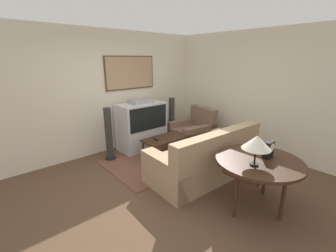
{
  "coord_description": "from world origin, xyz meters",
  "views": [
    {
      "loc": [
        -2.18,
        -2.56,
        2.09
      ],
      "look_at": [
        0.74,
        0.78,
        0.75
      ],
      "focal_mm": 24.0,
      "sensor_mm": 36.0,
      "label": 1
    }
  ],
  "objects_px": {
    "mantel_clock": "(268,150)",
    "tv": "(142,125)",
    "console_table": "(259,164)",
    "coffee_table": "(166,140)",
    "table_lamp": "(257,143)",
    "speaker_tower_left": "(109,135)",
    "speaker_tower_right": "(172,121)",
    "couch": "(205,160)",
    "armchair": "(193,133)"
  },
  "relations": [
    {
      "from": "mantel_clock",
      "to": "tv",
      "type": "bearing_deg",
      "value": 91.6
    },
    {
      "from": "console_table",
      "to": "coffee_table",
      "type": "bearing_deg",
      "value": 85.35
    },
    {
      "from": "table_lamp",
      "to": "mantel_clock",
      "type": "bearing_deg",
      "value": -0.19
    },
    {
      "from": "coffee_table",
      "to": "speaker_tower_left",
      "type": "bearing_deg",
      "value": 144.86
    },
    {
      "from": "speaker_tower_right",
      "to": "coffee_table",
      "type": "bearing_deg",
      "value": -138.62
    },
    {
      "from": "coffee_table",
      "to": "mantel_clock",
      "type": "height_order",
      "value": "mantel_clock"
    },
    {
      "from": "console_table",
      "to": "table_lamp",
      "type": "xyz_separation_m",
      "value": [
        -0.2,
        -0.03,
        0.38
      ]
    },
    {
      "from": "speaker_tower_right",
      "to": "couch",
      "type": "bearing_deg",
      "value": -114.48
    },
    {
      "from": "console_table",
      "to": "table_lamp",
      "type": "relative_size",
      "value": 2.87
    },
    {
      "from": "mantel_clock",
      "to": "speaker_tower_left",
      "type": "bearing_deg",
      "value": 108.49
    },
    {
      "from": "armchair",
      "to": "table_lamp",
      "type": "relative_size",
      "value": 2.57
    },
    {
      "from": "armchair",
      "to": "table_lamp",
      "type": "bearing_deg",
      "value": -21.52
    },
    {
      "from": "tv",
      "to": "table_lamp",
      "type": "relative_size",
      "value": 2.9
    },
    {
      "from": "coffee_table",
      "to": "console_table",
      "type": "xyz_separation_m",
      "value": [
        -0.18,
        -2.18,
        0.29
      ]
    },
    {
      "from": "mantel_clock",
      "to": "console_table",
      "type": "bearing_deg",
      "value": 167.8
    },
    {
      "from": "armchair",
      "to": "coffee_table",
      "type": "bearing_deg",
      "value": -72.71
    },
    {
      "from": "tv",
      "to": "speaker_tower_left",
      "type": "bearing_deg",
      "value": -175.04
    },
    {
      "from": "tv",
      "to": "console_table",
      "type": "height_order",
      "value": "tv"
    },
    {
      "from": "couch",
      "to": "table_lamp",
      "type": "distance_m",
      "value": 1.37
    },
    {
      "from": "armchair",
      "to": "mantel_clock",
      "type": "distance_m",
      "value": 2.64
    },
    {
      "from": "speaker_tower_right",
      "to": "speaker_tower_left",
      "type": "bearing_deg",
      "value": 180.0
    },
    {
      "from": "table_lamp",
      "to": "speaker_tower_left",
      "type": "bearing_deg",
      "value": 101.79
    },
    {
      "from": "mantel_clock",
      "to": "speaker_tower_right",
      "type": "distance_m",
      "value": 3.04
    },
    {
      "from": "couch",
      "to": "mantel_clock",
      "type": "height_order",
      "value": "mantel_clock"
    },
    {
      "from": "couch",
      "to": "mantel_clock",
      "type": "distance_m",
      "value": 1.23
    },
    {
      "from": "console_table",
      "to": "speaker_tower_left",
      "type": "relative_size",
      "value": 1.04
    },
    {
      "from": "armchair",
      "to": "mantel_clock",
      "type": "relative_size",
      "value": 4.45
    },
    {
      "from": "table_lamp",
      "to": "couch",
      "type": "bearing_deg",
      "value": 72.43
    },
    {
      "from": "armchair",
      "to": "speaker_tower_right",
      "type": "bearing_deg",
      "value": -148.66
    },
    {
      "from": "table_lamp",
      "to": "speaker_tower_left",
      "type": "relative_size",
      "value": 0.36
    },
    {
      "from": "tv",
      "to": "coffee_table",
      "type": "bearing_deg",
      "value": -82.68
    },
    {
      "from": "armchair",
      "to": "table_lamp",
      "type": "distance_m",
      "value": 2.85
    },
    {
      "from": "coffee_table",
      "to": "speaker_tower_right",
      "type": "xyz_separation_m",
      "value": [
        0.79,
        0.7,
        0.14
      ]
    },
    {
      "from": "couch",
      "to": "coffee_table",
      "type": "height_order",
      "value": "couch"
    },
    {
      "from": "couch",
      "to": "speaker_tower_left",
      "type": "height_order",
      "value": "speaker_tower_left"
    },
    {
      "from": "armchair",
      "to": "coffee_table",
      "type": "distance_m",
      "value": 1.03
    },
    {
      "from": "console_table",
      "to": "speaker_tower_left",
      "type": "distance_m",
      "value": 2.99
    },
    {
      "from": "couch",
      "to": "mantel_clock",
      "type": "relative_size",
      "value": 8.73
    },
    {
      "from": "coffee_table",
      "to": "tv",
      "type": "bearing_deg",
      "value": 97.32
    },
    {
      "from": "coffee_table",
      "to": "mantel_clock",
      "type": "xyz_separation_m",
      "value": [
        -0.02,
        -2.21,
        0.47
      ]
    },
    {
      "from": "armchair",
      "to": "speaker_tower_right",
      "type": "xyz_separation_m",
      "value": [
        -0.23,
        0.55,
        0.25
      ]
    },
    {
      "from": "coffee_table",
      "to": "speaker_tower_left",
      "type": "xyz_separation_m",
      "value": [
        -0.99,
        0.7,
        0.14
      ]
    },
    {
      "from": "couch",
      "to": "coffee_table",
      "type": "xyz_separation_m",
      "value": [
        0.04,
        1.12,
        0.07
      ]
    },
    {
      "from": "console_table",
      "to": "mantel_clock",
      "type": "xyz_separation_m",
      "value": [
        0.16,
        -0.03,
        0.18
      ]
    },
    {
      "from": "tv",
      "to": "mantel_clock",
      "type": "xyz_separation_m",
      "value": [
        0.08,
        -2.99,
        0.3
      ]
    },
    {
      "from": "armchair",
      "to": "speaker_tower_left",
      "type": "relative_size",
      "value": 0.93
    },
    {
      "from": "table_lamp",
      "to": "speaker_tower_right",
      "type": "height_order",
      "value": "table_lamp"
    },
    {
      "from": "table_lamp",
      "to": "speaker_tower_right",
      "type": "distance_m",
      "value": 3.18
    },
    {
      "from": "armchair",
      "to": "mantel_clock",
      "type": "xyz_separation_m",
      "value": [
        -1.03,
        -2.36,
        0.58
      ]
    },
    {
      "from": "tv",
      "to": "table_lamp",
      "type": "height_order",
      "value": "tv"
    }
  ]
}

